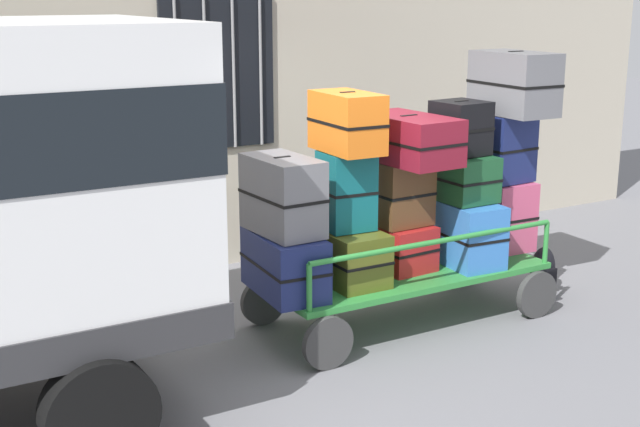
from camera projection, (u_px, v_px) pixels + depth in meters
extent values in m
plane|color=slate|center=(333.00, 340.00, 7.17)|extent=(40.00, 40.00, 0.00)
cube|color=#BCB29E|center=(204.00, 21.00, 8.61)|extent=(12.00, 0.30, 5.00)
cube|color=black|center=(218.00, 73.00, 8.62)|extent=(1.20, 0.04, 1.50)
cylinder|color=gray|center=(177.00, 75.00, 8.37)|extent=(0.03, 0.03, 1.50)
cylinder|color=gray|center=(206.00, 74.00, 8.52)|extent=(0.03, 0.03, 1.50)
cylinder|color=gray|center=(234.00, 73.00, 8.66)|extent=(0.03, 0.03, 1.50)
cylinder|color=gray|center=(261.00, 71.00, 8.81)|extent=(0.03, 0.03, 1.50)
cylinder|color=black|center=(100.00, 413.00, 5.19)|extent=(0.70, 0.22, 0.70)
cube|color=#2D8438|center=(402.00, 272.00, 7.49)|extent=(2.47, 1.03, 0.05)
cylinder|color=#383838|center=(537.00, 295.00, 7.63)|extent=(0.42, 0.06, 0.42)
cylinder|color=#383838|center=(459.00, 263.00, 8.52)|extent=(0.42, 0.06, 0.42)
cylinder|color=#383838|center=(328.00, 343.00, 6.58)|extent=(0.42, 0.06, 0.42)
cylinder|color=#383838|center=(264.00, 301.00, 7.47)|extent=(0.42, 0.06, 0.42)
cylinder|color=#2D8438|center=(546.00, 242.00, 7.63)|extent=(0.04, 0.04, 0.37)
cylinder|color=#2D8438|center=(475.00, 218.00, 8.42)|extent=(0.04, 0.04, 0.37)
cylinder|color=#2D8438|center=(309.00, 288.00, 6.46)|extent=(0.04, 0.04, 0.37)
cylinder|color=#2D8438|center=(253.00, 255.00, 7.25)|extent=(0.04, 0.04, 0.37)
cylinder|color=#2D8438|center=(438.00, 241.00, 7.00)|extent=(2.39, 0.04, 0.04)
cylinder|color=#2D8438|center=(372.00, 216.00, 7.79)|extent=(2.39, 0.04, 0.04)
cube|color=navy|center=(285.00, 263.00, 6.84)|extent=(0.49, 0.85, 0.48)
cube|color=black|center=(285.00, 263.00, 6.84)|extent=(0.50, 0.86, 0.02)
cube|color=black|center=(284.00, 234.00, 6.79)|extent=(0.15, 0.04, 0.02)
cube|color=slate|center=(283.00, 195.00, 6.73)|extent=(0.42, 0.73, 0.59)
cube|color=black|center=(283.00, 195.00, 6.73)|extent=(0.43, 0.74, 0.02)
cube|color=black|center=(282.00, 158.00, 6.65)|extent=(0.14, 0.04, 0.02)
cube|color=#4C5119|center=(347.00, 255.00, 7.13)|extent=(0.44, 0.73, 0.44)
cube|color=black|center=(347.00, 255.00, 7.13)|extent=(0.45, 0.74, 0.02)
cube|color=black|center=(347.00, 230.00, 7.08)|extent=(0.15, 0.03, 0.02)
cube|color=#0F5960|center=(346.00, 191.00, 7.01)|extent=(0.41, 0.40, 0.63)
cube|color=black|center=(346.00, 191.00, 7.01)|extent=(0.42, 0.41, 0.02)
cube|color=black|center=(347.00, 153.00, 6.94)|extent=(0.14, 0.04, 0.02)
cube|color=orange|center=(347.00, 122.00, 6.87)|extent=(0.39, 0.67, 0.47)
cube|color=black|center=(347.00, 122.00, 6.87)|extent=(0.40, 0.68, 0.02)
cube|color=black|center=(347.00, 93.00, 6.81)|extent=(0.13, 0.04, 0.02)
cube|color=#B21E1E|center=(405.00, 248.00, 7.42)|extent=(0.47, 0.42, 0.39)
cube|color=black|center=(405.00, 248.00, 7.42)|extent=(0.48, 0.43, 0.02)
cube|color=black|center=(405.00, 227.00, 7.37)|extent=(0.16, 0.04, 0.02)
cube|color=brown|center=(404.00, 194.00, 7.32)|extent=(0.47, 0.30, 0.54)
cube|color=black|center=(404.00, 194.00, 7.32)|extent=(0.48, 0.31, 0.02)
cube|color=black|center=(405.00, 163.00, 7.25)|extent=(0.16, 0.04, 0.02)
cube|color=maroon|center=(408.00, 139.00, 7.17)|extent=(0.53, 0.92, 0.38)
cube|color=black|center=(408.00, 139.00, 7.17)|extent=(0.55, 0.93, 0.02)
cube|color=black|center=(409.00, 116.00, 7.13)|extent=(0.16, 0.04, 0.02)
cube|color=#3372C6|center=(459.00, 230.00, 7.67)|extent=(0.48, 0.91, 0.55)
cube|color=black|center=(459.00, 230.00, 7.67)|extent=(0.49, 0.92, 0.02)
cube|color=black|center=(460.00, 201.00, 7.61)|extent=(0.15, 0.04, 0.02)
cube|color=#194C28|center=(457.00, 176.00, 7.60)|extent=(0.44, 0.68, 0.39)
cube|color=black|center=(457.00, 176.00, 7.60)|extent=(0.45, 0.69, 0.02)
cube|color=black|center=(458.00, 155.00, 7.55)|extent=(0.15, 0.03, 0.02)
cube|color=black|center=(460.00, 128.00, 7.48)|extent=(0.43, 0.44, 0.46)
cube|color=black|center=(460.00, 128.00, 7.48)|extent=(0.44, 0.45, 0.02)
cube|color=black|center=(462.00, 102.00, 7.42)|extent=(0.14, 0.04, 0.02)
cube|color=#CC4C72|center=(508.00, 217.00, 7.95)|extent=(0.45, 0.34, 0.63)
cube|color=black|center=(508.00, 217.00, 7.95)|extent=(0.46, 0.35, 0.02)
cube|color=black|center=(510.00, 184.00, 7.87)|extent=(0.15, 0.04, 0.02)
cube|color=navy|center=(510.00, 149.00, 7.82)|extent=(0.47, 0.29, 0.61)
cube|color=black|center=(510.00, 149.00, 7.82)|extent=(0.48, 0.30, 0.02)
cube|color=black|center=(512.00, 115.00, 7.74)|extent=(0.16, 0.04, 0.02)
cube|color=slate|center=(514.00, 83.00, 7.67)|extent=(0.46, 0.80, 0.55)
cube|color=black|center=(514.00, 83.00, 7.67)|extent=(0.47, 0.81, 0.02)
cube|color=black|center=(516.00, 52.00, 7.60)|extent=(0.15, 0.04, 0.02)
ellipsoid|color=black|center=(543.00, 269.00, 8.28)|extent=(0.27, 0.19, 0.44)
cube|color=black|center=(549.00, 276.00, 8.22)|extent=(0.14, 0.06, 0.15)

